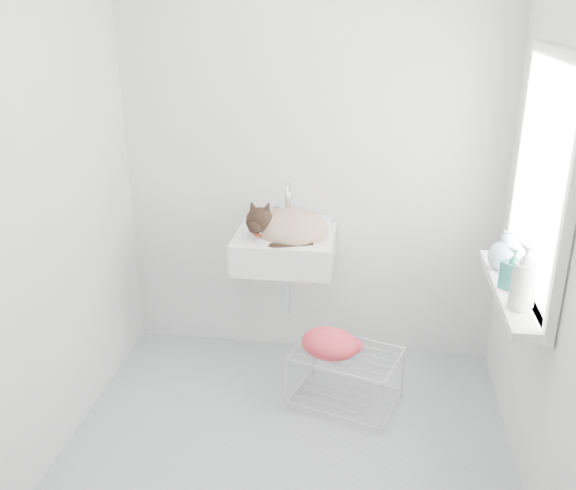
# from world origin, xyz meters

# --- Properties ---
(floor) EXTENTS (2.20, 2.00, 0.02)m
(floor) POSITION_xyz_m (0.00, 0.00, 0.00)
(floor) COLOR #9BA3A9
(floor) RESTS_ON ground
(back_wall) EXTENTS (2.20, 0.02, 2.50)m
(back_wall) POSITION_xyz_m (0.00, 1.00, 1.25)
(back_wall) COLOR silver
(back_wall) RESTS_ON ground
(right_wall) EXTENTS (0.02, 2.00, 2.50)m
(right_wall) POSITION_xyz_m (1.10, 0.00, 1.25)
(right_wall) COLOR silver
(right_wall) RESTS_ON ground
(left_wall) EXTENTS (0.02, 2.00, 2.50)m
(left_wall) POSITION_xyz_m (-1.10, 0.00, 1.25)
(left_wall) COLOR silver
(left_wall) RESTS_ON ground
(window_glass) EXTENTS (0.01, 0.80, 1.00)m
(window_glass) POSITION_xyz_m (1.09, 0.20, 1.35)
(window_glass) COLOR white
(window_glass) RESTS_ON right_wall
(window_frame) EXTENTS (0.04, 0.90, 1.10)m
(window_frame) POSITION_xyz_m (1.07, 0.20, 1.35)
(window_frame) COLOR white
(window_frame) RESTS_ON right_wall
(windowsill) EXTENTS (0.16, 0.88, 0.04)m
(windowsill) POSITION_xyz_m (1.01, 0.20, 0.83)
(windowsill) COLOR white
(windowsill) RESTS_ON right_wall
(sink) EXTENTS (0.55, 0.48, 0.22)m
(sink) POSITION_xyz_m (-0.11, 0.74, 0.85)
(sink) COLOR white
(sink) RESTS_ON back_wall
(faucet) EXTENTS (0.20, 0.14, 0.20)m
(faucet) POSITION_xyz_m (-0.11, 0.92, 0.99)
(faucet) COLOR silver
(faucet) RESTS_ON sink
(cat) EXTENTS (0.45, 0.37, 0.28)m
(cat) POSITION_xyz_m (-0.10, 0.72, 0.89)
(cat) COLOR tan
(cat) RESTS_ON sink
(wire_rack) EXTENTS (0.62, 0.52, 0.32)m
(wire_rack) POSITION_xyz_m (0.26, 0.41, 0.15)
(wire_rack) COLOR #BDBDBD
(wire_rack) RESTS_ON floor
(towel) EXTENTS (0.37, 0.32, 0.13)m
(towel) POSITION_xyz_m (0.17, 0.38, 0.35)
(towel) COLOR #E65C00
(towel) RESTS_ON wire_rack
(bottle_a) EXTENTS (0.12, 0.12, 0.24)m
(bottle_a) POSITION_xyz_m (1.00, -0.02, 0.85)
(bottle_a) COLOR silver
(bottle_a) RESTS_ON windowsill
(bottle_b) EXTENTS (0.12, 0.12, 0.19)m
(bottle_b) POSITION_xyz_m (1.00, 0.18, 0.85)
(bottle_b) COLOR #287C66
(bottle_b) RESTS_ON windowsill
(bottle_c) EXTENTS (0.21, 0.21, 0.19)m
(bottle_c) POSITION_xyz_m (1.00, 0.41, 0.85)
(bottle_c) COLOR silver
(bottle_c) RESTS_ON windowsill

